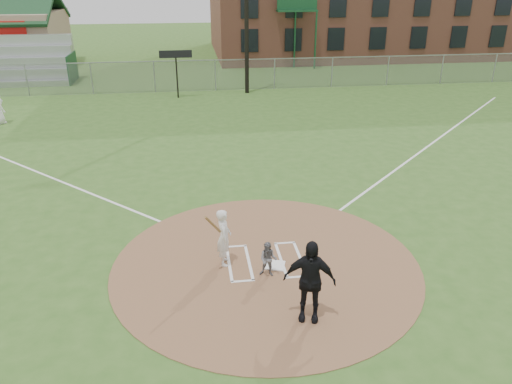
{
  "coord_description": "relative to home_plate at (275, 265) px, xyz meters",
  "views": [
    {
      "loc": [
        -1.86,
        -11.57,
        7.4
      ],
      "look_at": [
        0.0,
        2.0,
        1.3
      ],
      "focal_mm": 35.0,
      "sensor_mm": 36.0,
      "label": 1
    }
  ],
  "objects": [
    {
      "name": "dirt_circle",
      "position": [
        -0.24,
        0.13,
        -0.03
      ],
      "size": [
        8.4,
        8.4,
        0.02
      ],
      "primitive_type": "cylinder",
      "color": "#8A6041",
      "rests_on": "ground"
    },
    {
      "name": "scoreboard_sign",
      "position": [
        -2.74,
        20.33,
        2.35
      ],
      "size": [
        2.0,
        0.1,
        2.93
      ],
      "color": "black",
      "rests_on": "ground"
    },
    {
      "name": "foul_line_first",
      "position": [
        8.76,
        9.13,
        -0.03
      ],
      "size": [
        17.04,
        17.04,
        0.01
      ],
      "primitive_type": "cube",
      "rotation": [
        0.0,
        0.0,
        -0.79
      ],
      "color": "white",
      "rests_on": "ground"
    },
    {
      "name": "umpire",
      "position": [
        0.37,
        -2.28,
        0.99
      ],
      "size": [
        1.27,
        0.81,
        2.01
      ],
      "primitive_type": "imported",
      "rotation": [
        0.0,
        0.0,
        -0.29
      ],
      "color": "black",
      "rests_on": "dirt_circle"
    },
    {
      "name": "bleachers",
      "position": [
        -13.24,
        26.33,
        1.55
      ],
      "size": [
        6.08,
        3.2,
        3.2
      ],
      "color": "#B7BABF",
      "rests_on": "ground"
    },
    {
      "name": "catcher",
      "position": [
        -0.27,
        -0.43,
        0.47
      ],
      "size": [
        0.57,
        0.5,
        0.97
      ],
      "primitive_type": "imported",
      "rotation": [
        0.0,
        0.0,
        -0.33
      ],
      "color": "slate",
      "rests_on": "dirt_circle"
    },
    {
      "name": "home_plate",
      "position": [
        0.0,
        0.0,
        0.0
      ],
      "size": [
        0.63,
        0.63,
        0.03
      ],
      "primitive_type": "cube",
      "rotation": [
        0.0,
        0.0,
        -0.33
      ],
      "color": "white",
      "rests_on": "dirt_circle"
    },
    {
      "name": "outfield_fence",
      "position": [
        -0.24,
        22.13,
        0.98
      ],
      "size": [
        56.08,
        0.08,
        2.03
      ],
      "color": "slate",
      "rests_on": "ground"
    },
    {
      "name": "batters_boxes",
      "position": [
        -0.24,
        0.28,
        -0.01
      ],
      "size": [
        2.08,
        1.88,
        0.01
      ],
      "color": "white",
      "rests_on": "dirt_circle"
    },
    {
      "name": "ground",
      "position": [
        -0.24,
        0.13,
        -0.04
      ],
      "size": [
        140.0,
        140.0,
        0.0
      ],
      "primitive_type": "plane",
      "color": "#345C1F",
      "rests_on": "ground"
    },
    {
      "name": "foul_line_third",
      "position": [
        -9.24,
        9.13,
        -0.03
      ],
      "size": [
        17.04,
        17.04,
        0.01
      ],
      "primitive_type": "cube",
      "rotation": [
        0.0,
        0.0,
        0.79
      ],
      "color": "white",
      "rests_on": "ground"
    },
    {
      "name": "batter_at_plate",
      "position": [
        -1.36,
        0.32,
        0.8
      ],
      "size": [
        0.75,
        0.95,
        1.78
      ],
      "color": "silver",
      "rests_on": "dirt_circle"
    }
  ]
}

